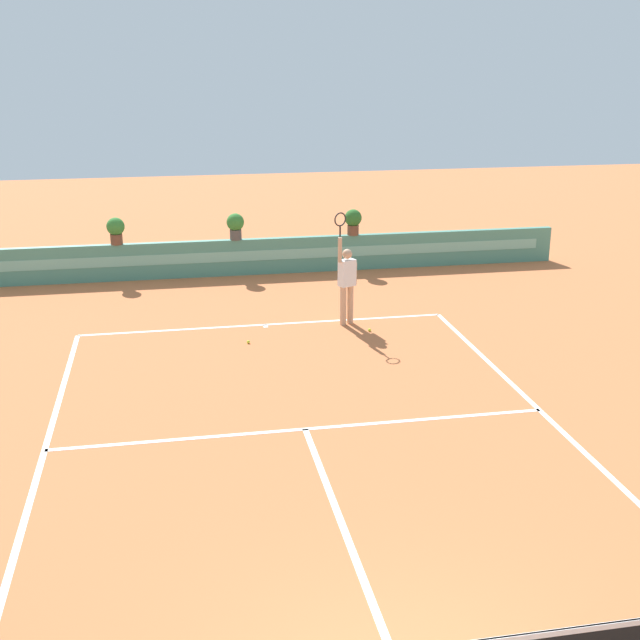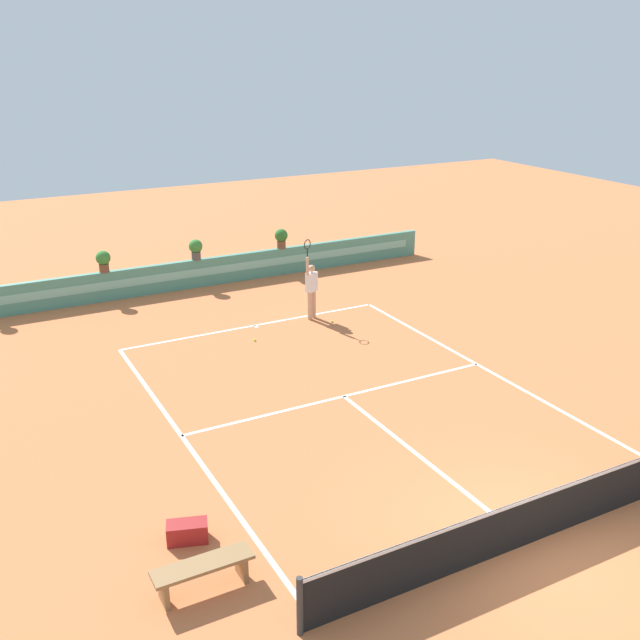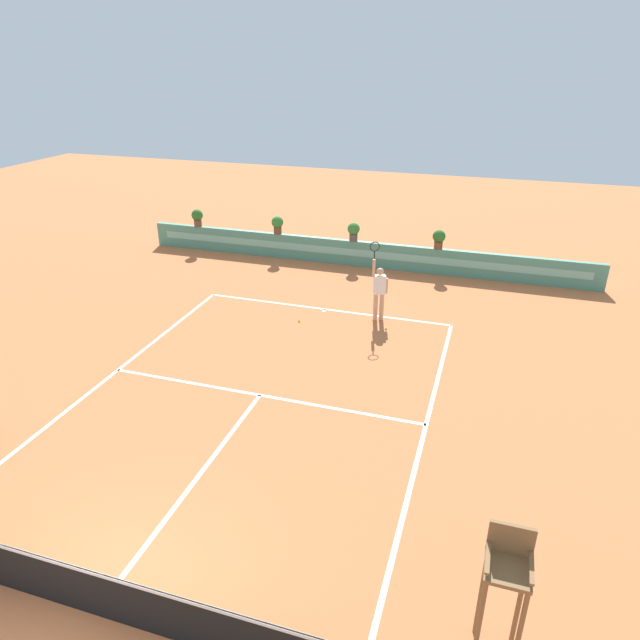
{
  "view_description": "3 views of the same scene",
  "coord_description": "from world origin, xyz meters",
  "px_view_note": "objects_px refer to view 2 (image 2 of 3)",
  "views": [
    {
      "loc": [
        -2.0,
        -5.6,
        5.89
      ],
      "look_at": [
        0.74,
        9.01,
        1.0
      ],
      "focal_mm": 45.86,
      "sensor_mm": 36.0,
      "label": 1
    },
    {
      "loc": [
        -8.12,
        -7.56,
        8.02
      ],
      "look_at": [
        0.74,
        9.01,
        1.0
      ],
      "focal_mm": 41.3,
      "sensor_mm": 36.0,
      "label": 2
    },
    {
      "loc": [
        5.07,
        -4.64,
        7.73
      ],
      "look_at": [
        0.74,
        9.01,
        1.0
      ],
      "focal_mm": 32.16,
      "sensor_mm": 36.0,
      "label": 3
    }
  ],
  "objects_px": {
    "tennis_player": "(311,287)",
    "potted_plant_centre": "(196,248)",
    "gear_bag": "(187,532)",
    "potted_plant_left": "(103,260)",
    "tennis_ball_mid_court": "(332,321)",
    "tennis_ball_near_baseline": "(255,340)",
    "potted_plant_right": "(281,237)",
    "bench_courtside": "(203,570)"
  },
  "relations": [
    {
      "from": "tennis_player",
      "to": "potted_plant_centre",
      "type": "height_order",
      "value": "tennis_player"
    },
    {
      "from": "gear_bag",
      "to": "potted_plant_left",
      "type": "xyz_separation_m",
      "value": [
        1.74,
        13.55,
        1.23
      ]
    },
    {
      "from": "tennis_ball_mid_court",
      "to": "potted_plant_centre",
      "type": "bearing_deg",
      "value": 114.56
    },
    {
      "from": "tennis_ball_mid_court",
      "to": "potted_plant_left",
      "type": "height_order",
      "value": "potted_plant_left"
    },
    {
      "from": "tennis_ball_near_baseline",
      "to": "potted_plant_left",
      "type": "relative_size",
      "value": 0.09
    },
    {
      "from": "tennis_ball_mid_court",
      "to": "potted_plant_right",
      "type": "bearing_deg",
      "value": 81.22
    },
    {
      "from": "bench_courtside",
      "to": "tennis_ball_mid_court",
      "type": "xyz_separation_m",
      "value": [
        7.55,
        9.47,
        -0.34
      ]
    },
    {
      "from": "tennis_ball_near_baseline",
      "to": "potted_plant_left",
      "type": "xyz_separation_m",
      "value": [
        -2.92,
        5.67,
        1.38
      ]
    },
    {
      "from": "gear_bag",
      "to": "bench_courtside",
      "type": "bearing_deg",
      "value": -97.36
    },
    {
      "from": "tennis_player",
      "to": "tennis_ball_near_baseline",
      "type": "relative_size",
      "value": 38.01
    },
    {
      "from": "tennis_ball_near_baseline",
      "to": "bench_courtside",
      "type": "bearing_deg",
      "value": -117.74
    },
    {
      "from": "bench_courtside",
      "to": "tennis_ball_mid_court",
      "type": "height_order",
      "value": "bench_courtside"
    },
    {
      "from": "gear_bag",
      "to": "tennis_ball_mid_court",
      "type": "height_order",
      "value": "gear_bag"
    },
    {
      "from": "tennis_ball_mid_court",
      "to": "tennis_ball_near_baseline",
      "type": "bearing_deg",
      "value": -173.95
    },
    {
      "from": "bench_courtside",
      "to": "gear_bag",
      "type": "xyz_separation_m",
      "value": [
        0.17,
        1.3,
        -0.2
      ]
    },
    {
      "from": "tennis_player",
      "to": "potted_plant_centre",
      "type": "distance_m",
      "value": 5.21
    },
    {
      "from": "gear_bag",
      "to": "potted_plant_right",
      "type": "distance_m",
      "value": 15.9
    },
    {
      "from": "gear_bag",
      "to": "potted_plant_right",
      "type": "height_order",
      "value": "potted_plant_right"
    },
    {
      "from": "tennis_player",
      "to": "potted_plant_left",
      "type": "height_order",
      "value": "tennis_player"
    },
    {
      "from": "bench_courtside",
      "to": "potted_plant_right",
      "type": "height_order",
      "value": "potted_plant_right"
    },
    {
      "from": "potted_plant_left",
      "to": "tennis_player",
      "type": "bearing_deg",
      "value": -42.24
    },
    {
      "from": "bench_courtside",
      "to": "potted_plant_right",
      "type": "distance_m",
      "value": 17.09
    },
    {
      "from": "tennis_ball_near_baseline",
      "to": "potted_plant_left",
      "type": "distance_m",
      "value": 6.52
    },
    {
      "from": "tennis_ball_near_baseline",
      "to": "tennis_ball_mid_court",
      "type": "xyz_separation_m",
      "value": [
        2.72,
        0.29,
        0.0
      ]
    },
    {
      "from": "potted_plant_left",
      "to": "gear_bag",
      "type": "bearing_deg",
      "value": -97.33
    },
    {
      "from": "bench_courtside",
      "to": "potted_plant_left",
      "type": "bearing_deg",
      "value": 82.67
    },
    {
      "from": "tennis_player",
      "to": "potted_plant_right",
      "type": "relative_size",
      "value": 3.57
    },
    {
      "from": "potted_plant_left",
      "to": "potted_plant_centre",
      "type": "bearing_deg",
      "value": 0.0
    },
    {
      "from": "gear_bag",
      "to": "tennis_player",
      "type": "relative_size",
      "value": 0.27
    },
    {
      "from": "gear_bag",
      "to": "potted_plant_left",
      "type": "relative_size",
      "value": 0.97
    },
    {
      "from": "bench_courtside",
      "to": "potted_plant_centre",
      "type": "xyz_separation_m",
      "value": [
        5.09,
        14.85,
        1.04
      ]
    },
    {
      "from": "bench_courtside",
      "to": "potted_plant_centre",
      "type": "distance_m",
      "value": 15.73
    },
    {
      "from": "gear_bag",
      "to": "tennis_ball_mid_court",
      "type": "xyz_separation_m",
      "value": [
        7.38,
        8.17,
        -0.15
      ]
    },
    {
      "from": "tennis_player",
      "to": "gear_bag",
      "type": "bearing_deg",
      "value": -128.49
    },
    {
      "from": "potted_plant_left",
      "to": "potted_plant_right",
      "type": "xyz_separation_m",
      "value": [
        6.47,
        0.0,
        0.0
      ]
    },
    {
      "from": "bench_courtside",
      "to": "potted_plant_right",
      "type": "relative_size",
      "value": 2.21
    },
    {
      "from": "bench_courtside",
      "to": "tennis_ball_mid_court",
      "type": "relative_size",
      "value": 23.53
    },
    {
      "from": "gear_bag",
      "to": "tennis_ball_near_baseline",
      "type": "xyz_separation_m",
      "value": [
        4.66,
        7.88,
        -0.15
      ]
    },
    {
      "from": "tennis_ball_near_baseline",
      "to": "potted_plant_left",
      "type": "bearing_deg",
      "value": 117.23
    },
    {
      "from": "tennis_player",
      "to": "tennis_ball_near_baseline",
      "type": "bearing_deg",
      "value": -158.74
    },
    {
      "from": "tennis_ball_mid_court",
      "to": "potted_plant_centre",
      "type": "distance_m",
      "value": 6.08
    },
    {
      "from": "bench_courtside",
      "to": "potted_plant_centre",
      "type": "relative_size",
      "value": 2.21
    }
  ]
}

